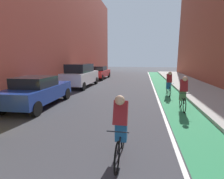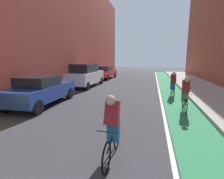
# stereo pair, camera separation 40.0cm
# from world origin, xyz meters

# --- Properties ---
(ground_plane) EXTENTS (78.08, 78.08, 0.00)m
(ground_plane) POSITION_xyz_m (0.00, 13.74, 0.00)
(ground_plane) COLOR #38383D
(bike_lane_paint) EXTENTS (1.60, 35.49, 0.00)m
(bike_lane_paint) POSITION_xyz_m (3.69, 15.74, 0.00)
(bike_lane_paint) COLOR #2D8451
(bike_lane_paint) RESTS_ON ground
(lane_divider_stripe) EXTENTS (0.12, 35.49, 0.00)m
(lane_divider_stripe) POSITION_xyz_m (2.79, 15.74, 0.00)
(lane_divider_stripe) COLOR white
(lane_divider_stripe) RESTS_ON ground
(sidewalk_right) EXTENTS (3.34, 35.49, 0.14)m
(sidewalk_right) POSITION_xyz_m (6.15, 15.74, 0.07)
(sidewalk_right) COLOR #A8A59E
(sidewalk_right) RESTS_ON ground
(building_facade_left) EXTENTS (4.15, 35.49, 11.30)m
(building_facade_left) POSITION_xyz_m (-6.28, 15.73, 5.65)
(building_facade_left) COLOR brown
(building_facade_left) RESTS_ON ground
(parked_sedan_blue) EXTENTS (2.00, 4.30, 1.53)m
(parked_sedan_blue) POSITION_xyz_m (-3.43, 9.30, 0.78)
(parked_sedan_blue) COLOR navy
(parked_sedan_blue) RESTS_ON ground
(parked_suv_white) EXTENTS (1.92, 4.62, 1.98)m
(parked_suv_white) POSITION_xyz_m (-3.44, 15.49, 1.02)
(parked_suv_white) COLOR silver
(parked_suv_white) RESTS_ON ground
(parked_sedan_red) EXTENTS (2.07, 4.58, 1.53)m
(parked_sedan_red) POSITION_xyz_m (-3.44, 21.55, 0.79)
(parked_sedan_red) COLOR red
(parked_sedan_red) RESTS_ON ground
(cyclist_lead) EXTENTS (0.48, 1.74, 1.62)m
(cyclist_lead) POSITION_xyz_m (1.35, 5.38, 0.81)
(cyclist_lead) COLOR black
(cyclist_lead) RESTS_ON ground
(cyclist_mid) EXTENTS (0.48, 1.72, 1.62)m
(cyclist_mid) POSITION_xyz_m (3.75, 9.96, 0.85)
(cyclist_mid) COLOR black
(cyclist_mid) RESTS_ON ground
(cyclist_trailing) EXTENTS (0.48, 1.67, 1.59)m
(cyclist_trailing) POSITION_xyz_m (3.58, 13.29, 0.80)
(cyclist_trailing) COLOR black
(cyclist_trailing) RESTS_ON ground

